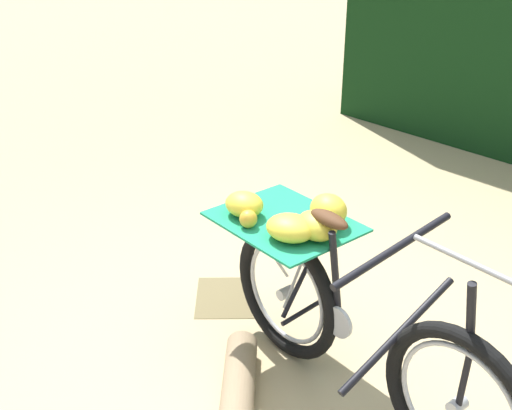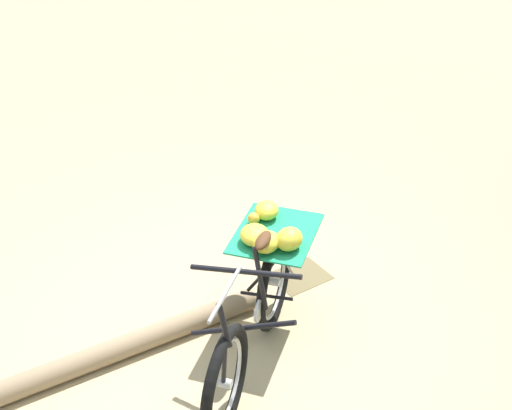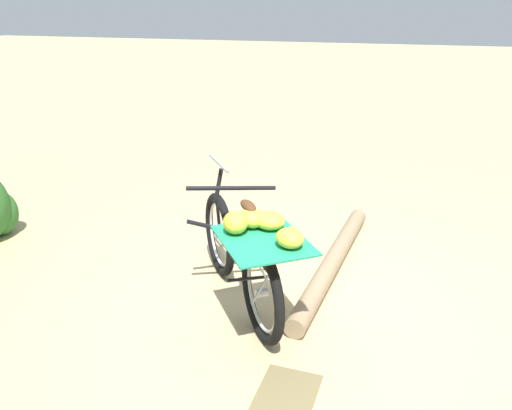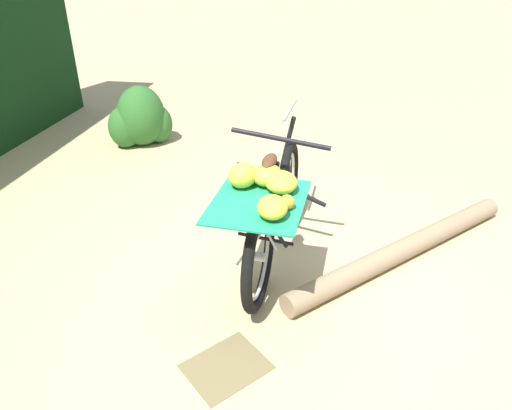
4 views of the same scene
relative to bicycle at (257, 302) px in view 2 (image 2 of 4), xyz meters
The scene contains 4 objects.
ground_plane 0.56m from the bicycle, 130.71° to the right, with size 60.00×60.00×0.00m, color tan.
bicycle is the anchor object (origin of this frame).
fallen_log 1.10m from the bicycle, 31.43° to the right, with size 0.16×0.16×2.29m, color #937A5B.
leaf_litter_patch 1.12m from the bicycle, 144.47° to the right, with size 0.44×0.36×0.01m, color olive.
Camera 2 is at (2.23, 3.28, 3.50)m, focal length 49.70 mm.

